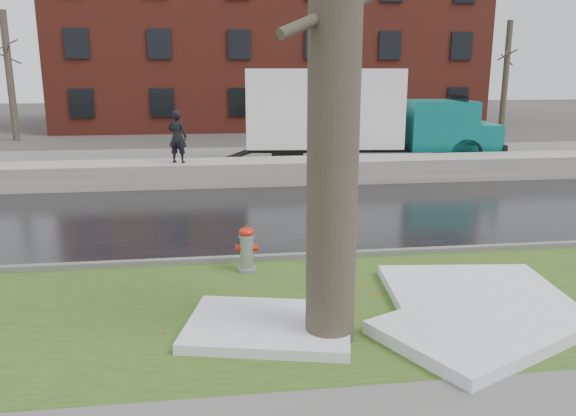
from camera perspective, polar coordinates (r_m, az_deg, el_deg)
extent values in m
plane|color=#47423D|center=(9.82, 4.03, -7.14)|extent=(120.00, 120.00, 0.00)
cube|color=#294517|center=(8.69, 5.73, -9.90)|extent=(60.00, 4.50, 0.04)
cube|color=black|center=(14.05, 0.30, -0.63)|extent=(60.00, 7.00, 0.03)
cube|color=slate|center=(22.34, -2.78, 4.70)|extent=(60.00, 9.00, 0.03)
cube|color=slate|center=(10.72, 2.95, -4.92)|extent=(60.00, 0.15, 0.14)
cube|color=#A8A299|center=(18.06, -1.58, 3.73)|extent=(60.00, 1.60, 0.75)
cube|color=maroon|center=(39.21, -2.14, 15.85)|extent=(26.00, 12.00, 10.00)
cylinder|color=brown|center=(32.58, -26.42, 11.85)|extent=(0.36, 0.36, 6.50)
cylinder|color=brown|center=(32.59, -26.60, 13.51)|extent=(0.84, 1.62, 0.73)
cylinder|color=brown|center=(32.62, -26.78, 15.09)|extent=(1.08, 1.26, 0.66)
cylinder|color=brown|center=(32.58, -26.49, 12.47)|extent=(1.40, 0.61, 0.63)
cylinder|color=brown|center=(35.22, -14.83, 12.83)|extent=(0.36, 0.36, 6.50)
cylinder|color=brown|center=(35.23, -14.92, 14.37)|extent=(0.84, 1.62, 0.73)
cylinder|color=brown|center=(35.26, -15.02, 15.83)|extent=(1.08, 1.26, 0.66)
cylinder|color=brown|center=(35.22, -14.86, 13.39)|extent=(1.40, 0.61, 0.63)
cylinder|color=brown|center=(37.54, 21.23, 12.39)|extent=(0.36, 0.36, 6.50)
cylinder|color=brown|center=(37.55, 21.36, 13.84)|extent=(0.84, 1.62, 0.73)
cylinder|color=brown|center=(37.57, 21.48, 15.20)|extent=(1.08, 1.26, 0.66)
cylinder|color=brown|center=(37.54, 21.28, 12.92)|extent=(1.40, 0.61, 0.63)
cylinder|color=#929599|center=(9.93, -4.19, -4.46)|extent=(0.27, 0.27, 0.72)
ellipsoid|color=red|center=(9.83, -4.23, -2.46)|extent=(0.32, 0.32, 0.17)
cylinder|color=red|center=(9.80, -4.23, -1.94)|extent=(0.06, 0.06, 0.05)
cylinder|color=red|center=(9.93, -5.05, -4.05)|extent=(0.12, 0.13, 0.11)
cylinder|color=red|center=(9.90, -3.33, -4.07)|extent=(0.12, 0.13, 0.11)
cylinder|color=#929599|center=(10.05, -4.12, -3.80)|extent=(0.16, 0.12, 0.14)
cylinder|color=brown|center=(6.90, 4.84, 18.40)|extent=(0.74, 0.74, 8.03)
cylinder|color=brown|center=(6.91, 4.86, 19.35)|extent=(1.51, 0.95, 0.72)
cube|color=black|center=(21.57, 7.14, 6.07)|extent=(8.41, 2.00, 0.23)
cube|color=white|center=(21.27, 3.59, 10.14)|extent=(5.89, 3.24, 2.82)
cube|color=#0B6A66|center=(22.10, 14.94, 8.21)|extent=(2.67, 2.76, 1.77)
cube|color=#0B6A66|center=(22.60, 18.59, 7.01)|extent=(1.51, 2.42, 0.94)
cube|color=black|center=(22.27, 16.87, 9.74)|extent=(0.32, 2.08, 0.94)
cube|color=black|center=(21.46, -5.72, 5.15)|extent=(1.92, 1.45, 0.70)
cylinder|color=black|center=(21.40, 17.60, 5.20)|extent=(1.18, 0.44, 1.15)
cylinder|color=black|center=(23.47, 15.91, 6.01)|extent=(1.18, 0.44, 1.15)
cylinder|color=black|center=(20.38, 4.66, 5.40)|extent=(1.18, 0.44, 1.15)
cylinder|color=black|center=(22.54, 4.10, 6.20)|extent=(1.18, 0.44, 1.15)
cylinder|color=black|center=(20.28, -0.06, 5.40)|extent=(1.18, 0.44, 1.15)
cylinder|color=black|center=(22.45, -0.17, 6.20)|extent=(1.18, 0.44, 1.15)
imported|color=black|center=(17.66, -11.17, 7.13)|extent=(0.69, 0.57, 1.61)
cube|color=white|center=(9.41, 18.14, -7.99)|extent=(2.80, 2.27, 0.16)
cube|color=white|center=(7.82, -1.97, -11.88)|extent=(2.51, 2.06, 0.14)
cube|color=white|center=(8.22, 19.35, -11.24)|extent=(3.31, 2.85, 0.18)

